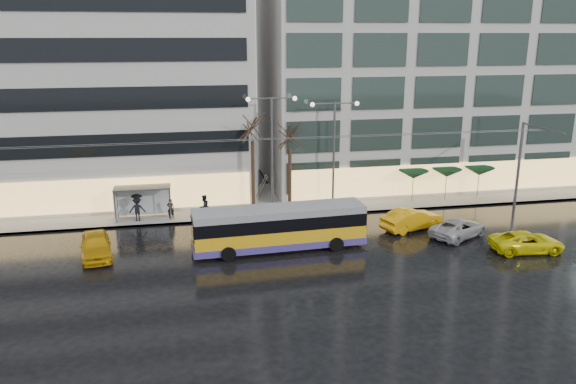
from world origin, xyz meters
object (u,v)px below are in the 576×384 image
object	(u,v)px
trolleybus	(279,229)
bus_shelter	(138,195)
taxi_a	(96,245)
street_lamp_near	(272,138)

from	to	relation	value
trolleybus	bus_shelter	size ratio (longest dim) A/B	2.73
trolleybus	taxi_a	size ratio (longest dim) A/B	2.50
trolleybus	street_lamp_near	xyz separation A→B (m)	(0.90, 8.22, 4.57)
bus_shelter	taxi_a	xyz separation A→B (m)	(-2.25, -7.14, -1.18)
bus_shelter	taxi_a	size ratio (longest dim) A/B	0.92
street_lamp_near	taxi_a	size ratio (longest dim) A/B	1.97
street_lamp_near	taxi_a	world-z (taller)	street_lamp_near
bus_shelter	street_lamp_near	xyz separation A→B (m)	(10.38, 0.11, 4.03)
taxi_a	trolleybus	bearing A→B (deg)	-14.02
trolleybus	taxi_a	world-z (taller)	trolleybus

